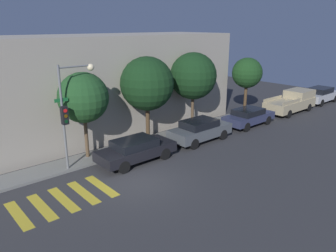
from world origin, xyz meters
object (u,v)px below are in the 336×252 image
(traffic_light_pole, at_px, (70,104))
(sedan_far_end, at_px, (249,116))
(sedan_middle, at_px, (200,130))
(pickup_truck, at_px, (292,102))
(tree_far_end, at_px, (193,76))
(sedan_tail_of_row, at_px, (320,95))
(tree_behind_truck, at_px, (247,73))
(tree_midblock, at_px, (147,84))
(sedan_near_corner, at_px, (136,149))
(tree_near_corner, at_px, (83,98))

(traffic_light_pole, distance_m, sedan_far_end, 13.72)
(traffic_light_pole, relative_size, sedan_middle, 1.26)
(pickup_truck, height_order, tree_far_end, tree_far_end)
(sedan_tail_of_row, xyz_separation_m, tree_behind_truck, (-9.13, 2.14, 2.71))
(sedan_far_end, xyz_separation_m, tree_midblock, (-7.88, 2.14, 3.09))
(sedan_far_end, distance_m, tree_behind_truck, 4.27)
(pickup_truck, height_order, tree_behind_truck, tree_behind_truck)
(sedan_far_end, bearing_deg, pickup_truck, 0.00)
(sedan_tail_of_row, bearing_deg, tree_behind_truck, 166.81)
(sedan_middle, distance_m, pickup_truck, 11.54)
(tree_behind_truck, bearing_deg, sedan_far_end, -138.57)
(sedan_near_corner, xyz_separation_m, sedan_middle, (5.11, 0.00, 0.05))
(sedan_middle, bearing_deg, tree_near_corner, 162.89)
(sedan_far_end, relative_size, tree_midblock, 0.79)
(pickup_truck, xyz_separation_m, tree_behind_truck, (-3.85, 2.14, 2.60))
(sedan_tail_of_row, height_order, tree_far_end, tree_far_end)
(sedan_tail_of_row, bearing_deg, traffic_light_pole, 177.08)
(sedan_near_corner, relative_size, sedan_middle, 1.02)
(traffic_light_pole, height_order, sedan_near_corner, traffic_light_pole)
(tree_near_corner, height_order, tree_midblock, tree_midblock)
(sedan_near_corner, distance_m, tree_midblock, 4.51)
(sedan_far_end, bearing_deg, tree_midblock, 164.80)
(tree_near_corner, height_order, tree_behind_truck, tree_near_corner)
(tree_behind_truck, bearing_deg, sedan_middle, -164.43)
(sedan_far_end, distance_m, tree_near_corner, 12.72)
(traffic_light_pole, height_order, tree_midblock, same)
(traffic_light_pole, xyz_separation_m, pickup_truck, (19.65, -1.27, -2.63))
(traffic_light_pole, bearing_deg, tree_far_end, 5.21)
(sedan_near_corner, bearing_deg, sedan_far_end, 0.00)
(sedan_near_corner, relative_size, sedan_far_end, 1.03)
(tree_midblock, bearing_deg, pickup_truck, -8.60)
(tree_far_end, bearing_deg, tree_near_corner, -180.00)
(sedan_tail_of_row, bearing_deg, tree_near_corner, 174.85)
(tree_near_corner, xyz_separation_m, tree_behind_truck, (14.64, 0.00, -0.04))
(sedan_near_corner, relative_size, tree_far_end, 0.80)
(traffic_light_pole, bearing_deg, sedan_middle, -8.90)
(sedan_far_end, bearing_deg, tree_far_end, 150.82)
(tree_midblock, height_order, tree_far_end, tree_far_end)
(sedan_near_corner, relative_size, pickup_truck, 0.83)
(sedan_near_corner, bearing_deg, tree_far_end, 18.13)
(tree_midblock, bearing_deg, sedan_far_end, -15.20)
(tree_far_end, bearing_deg, sedan_far_end, -29.18)
(sedan_near_corner, xyz_separation_m, tree_midblock, (2.49, 2.14, 3.09))
(pickup_truck, relative_size, tree_far_end, 0.97)
(traffic_light_pole, bearing_deg, tree_behind_truck, 3.15)
(traffic_light_pole, bearing_deg, sedan_far_end, -5.43)
(sedan_near_corner, bearing_deg, traffic_light_pole, 157.03)
(tree_far_end, bearing_deg, tree_behind_truck, -0.00)
(sedan_tail_of_row, height_order, tree_behind_truck, tree_behind_truck)
(sedan_far_end, bearing_deg, sedan_tail_of_row, 0.00)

